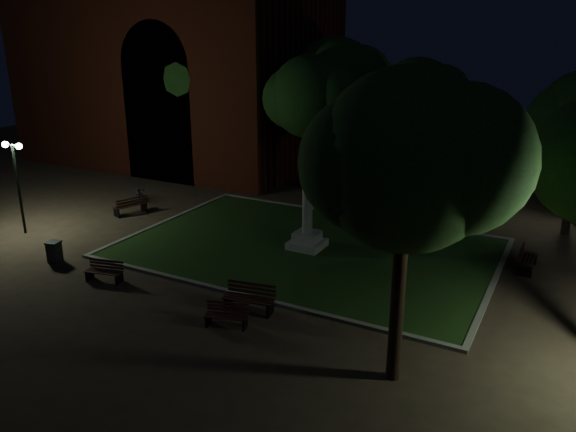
{
  "coord_description": "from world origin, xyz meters",
  "views": [
    {
      "loc": [
        9.75,
        -18.04,
        8.86
      ],
      "look_at": [
        -0.39,
        1.0,
        1.72
      ],
      "focal_mm": 35.0,
      "sensor_mm": 36.0,
      "label": 1
    }
  ],
  "objects_px": {
    "monument": "(307,228)",
    "bench_west_near": "(105,272)",
    "bench_right_side": "(525,259)",
    "trash_bin": "(54,252)",
    "bench_near_left": "(227,316)",
    "bench_left_side": "(131,206)",
    "bench_far_side": "(450,212)",
    "bicycle": "(141,194)",
    "bench_near_right": "(250,299)"
  },
  "relations": [
    {
      "from": "monument",
      "to": "bench_west_near",
      "type": "xyz_separation_m",
      "value": [
        -5.22,
        -6.39,
        -0.59
      ]
    },
    {
      "from": "bench_right_side",
      "to": "trash_bin",
      "type": "bearing_deg",
      "value": 116.77
    },
    {
      "from": "bench_west_near",
      "to": "bench_right_side",
      "type": "bearing_deg",
      "value": 18.89
    },
    {
      "from": "bench_near_left",
      "to": "bench_west_near",
      "type": "xyz_separation_m",
      "value": [
        -5.89,
        0.67,
        0.01
      ]
    },
    {
      "from": "bench_left_side",
      "to": "bench_far_side",
      "type": "xyz_separation_m",
      "value": [
        14.45,
        6.77,
        -0.05
      ]
    },
    {
      "from": "bench_near_left",
      "to": "bench_far_side",
      "type": "relative_size",
      "value": 0.92
    },
    {
      "from": "trash_bin",
      "to": "bicycle",
      "type": "height_order",
      "value": "bicycle"
    },
    {
      "from": "monument",
      "to": "trash_bin",
      "type": "xyz_separation_m",
      "value": [
        -8.36,
        -5.99,
        -0.52
      ]
    },
    {
      "from": "bench_west_near",
      "to": "bench_left_side",
      "type": "bearing_deg",
      "value": 113.4
    },
    {
      "from": "bench_left_side",
      "to": "bench_right_side",
      "type": "distance_m",
      "value": 18.53
    },
    {
      "from": "monument",
      "to": "bench_far_side",
      "type": "height_order",
      "value": "monument"
    },
    {
      "from": "bench_near_left",
      "to": "bench_left_side",
      "type": "bearing_deg",
      "value": 128.79
    },
    {
      "from": "bench_near_left",
      "to": "bench_right_side",
      "type": "bearing_deg",
      "value": 32.29
    },
    {
      "from": "monument",
      "to": "bench_west_near",
      "type": "distance_m",
      "value": 8.27
    },
    {
      "from": "bench_near_left",
      "to": "bicycle",
      "type": "xyz_separation_m",
      "value": [
        -11.64,
        8.98,
        0.09
      ]
    },
    {
      "from": "bench_left_side",
      "to": "trash_bin",
      "type": "bearing_deg",
      "value": 35.57
    },
    {
      "from": "monument",
      "to": "bench_left_side",
      "type": "xyz_separation_m",
      "value": [
        -9.99,
        0.1,
        -0.52
      ]
    },
    {
      "from": "monument",
      "to": "trash_bin",
      "type": "bearing_deg",
      "value": -144.39
    },
    {
      "from": "bench_near_left",
      "to": "bench_far_side",
      "type": "xyz_separation_m",
      "value": [
        3.8,
        13.93,
        0.03
      ]
    },
    {
      "from": "bench_west_near",
      "to": "monument",
      "type": "bearing_deg",
      "value": 37.86
    },
    {
      "from": "bench_west_near",
      "to": "bicycle",
      "type": "bearing_deg",
      "value": 111.8
    },
    {
      "from": "bench_west_near",
      "to": "bench_left_side",
      "type": "relative_size",
      "value": 0.83
    },
    {
      "from": "bench_near_right",
      "to": "bench_left_side",
      "type": "distance_m",
      "value": 12.3
    },
    {
      "from": "monument",
      "to": "bench_far_side",
      "type": "relative_size",
      "value": 2.03
    },
    {
      "from": "bench_left_side",
      "to": "bench_far_side",
      "type": "bearing_deg",
      "value": 135.75
    },
    {
      "from": "bench_left_side",
      "to": "bench_west_near",
      "type": "bearing_deg",
      "value": 56.92
    },
    {
      "from": "bench_near_left",
      "to": "bench_west_near",
      "type": "distance_m",
      "value": 5.93
    },
    {
      "from": "bench_west_near",
      "to": "bench_left_side",
      "type": "height_order",
      "value": "bench_left_side"
    },
    {
      "from": "bench_left_side",
      "to": "bench_right_side",
      "type": "bearing_deg",
      "value": 116.74
    },
    {
      "from": "bench_near_left",
      "to": "trash_bin",
      "type": "xyz_separation_m",
      "value": [
        -9.03,
        1.07,
        0.08
      ]
    },
    {
      "from": "bench_far_side",
      "to": "bench_near_right",
      "type": "bearing_deg",
      "value": 98.3
    },
    {
      "from": "bench_left_side",
      "to": "bench_near_right",
      "type": "bearing_deg",
      "value": 81.61
    },
    {
      "from": "bench_west_near",
      "to": "bench_far_side",
      "type": "distance_m",
      "value": 16.42
    },
    {
      "from": "bench_west_near",
      "to": "bench_near_left",
      "type": "bearing_deg",
      "value": -19.36
    },
    {
      "from": "bench_west_near",
      "to": "bicycle",
      "type": "height_order",
      "value": "bicycle"
    },
    {
      "from": "bench_west_near",
      "to": "bench_far_side",
      "type": "height_order",
      "value": "bench_far_side"
    },
    {
      "from": "bench_near_left",
      "to": "bench_near_right",
      "type": "height_order",
      "value": "bench_near_right"
    },
    {
      "from": "bench_far_side",
      "to": "bench_left_side",
      "type": "bearing_deg",
      "value": 49.57
    },
    {
      "from": "monument",
      "to": "bench_right_side",
      "type": "xyz_separation_m",
      "value": [
        8.44,
        2.07,
        -0.54
      ]
    },
    {
      "from": "bench_left_side",
      "to": "bicycle",
      "type": "xyz_separation_m",
      "value": [
        -0.99,
        1.82,
        0.01
      ]
    },
    {
      "from": "bench_near_right",
      "to": "trash_bin",
      "type": "xyz_separation_m",
      "value": [
        -9.13,
        -0.12,
        -0.0
      ]
    },
    {
      "from": "bench_far_side",
      "to": "trash_bin",
      "type": "relative_size",
      "value": 1.83
    },
    {
      "from": "bench_right_side",
      "to": "trash_bin",
      "type": "height_order",
      "value": "bench_right_side"
    },
    {
      "from": "bench_near_left",
      "to": "bench_left_side",
      "type": "distance_m",
      "value": 12.84
    },
    {
      "from": "bench_near_right",
      "to": "bench_left_side",
      "type": "height_order",
      "value": "bench_left_side"
    },
    {
      "from": "bench_right_side",
      "to": "bicycle",
      "type": "relative_size",
      "value": 0.96
    },
    {
      "from": "monument",
      "to": "bench_near_left",
      "type": "xyz_separation_m",
      "value": [
        0.67,
        -7.06,
        -0.6
      ]
    },
    {
      "from": "monument",
      "to": "bench_far_side",
      "type": "bearing_deg",
      "value": 57.0
    },
    {
      "from": "bench_west_near",
      "to": "trash_bin",
      "type": "relative_size",
      "value": 1.74
    },
    {
      "from": "bench_far_side",
      "to": "trash_bin",
      "type": "distance_m",
      "value": 18.17
    }
  ]
}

